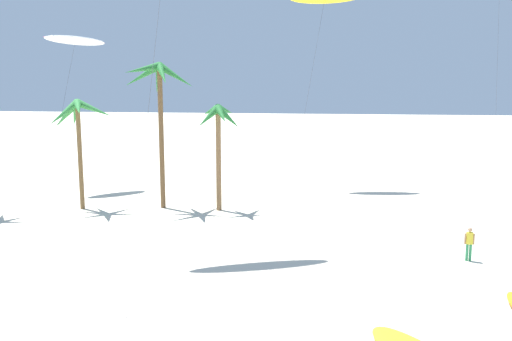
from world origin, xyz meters
TOP-DOWN VIEW (x-y plane):
  - palm_tree_1 at (-15.77, 34.89)m, footprint 4.59×4.58m
  - palm_tree_2 at (-10.29, 35.99)m, footprint 5.15×5.10m
  - palm_tree_3 at (-6.11, 35.89)m, footprint 3.22×3.76m
  - flying_kite_2 at (-19.29, 42.20)m, footprint 4.67×8.48m
  - person_near_left at (8.60, 26.79)m, footprint 0.51×0.21m

SIDE VIEW (x-z plane):
  - person_near_left at x=8.60m, z-range 0.09..1.82m
  - palm_tree_3 at x=-6.11m, z-range 2.28..9.70m
  - palm_tree_1 at x=-15.77m, z-range 2.58..10.34m
  - palm_tree_2 at x=-10.29m, z-range 3.43..13.69m
  - flying_kite_2 at x=-19.29m, z-range 5.82..18.61m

